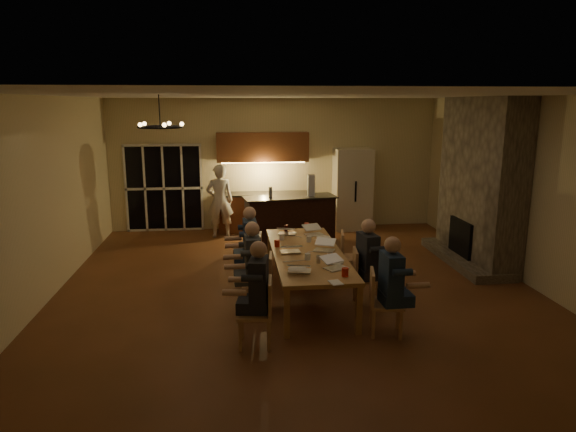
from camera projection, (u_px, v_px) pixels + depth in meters
The scene contains 45 objects.
floor at pixel (297, 290), 8.64m from camera, with size 9.00×9.00×0.00m, color brown.
back_wall at pixel (274, 164), 12.68m from camera, with size 8.00×0.04×3.20m, color beige.
left_wall at pixel (38, 202), 7.86m from camera, with size 0.04×9.00×3.20m, color beige.
right_wall at pixel (532, 192), 8.73m from camera, with size 0.04×9.00×3.20m, color beige.
ceiling at pixel (298, 94), 7.95m from camera, with size 8.00×9.00×0.04m, color white.
french_doors at pixel (164, 188), 12.46m from camera, with size 1.86×0.08×2.10m, color black.
fireplace at pixel (480, 182), 9.86m from camera, with size 0.58×2.50×3.20m, color #72685A.
kitchenette at pixel (263, 182), 12.43m from camera, with size 2.24×0.68×2.40m, color brown, non-canonical shape.
refrigerator at pixel (352, 189), 12.66m from camera, with size 0.90×0.68×2.00m, color beige.
dining_table at pixel (307, 274), 8.32m from camera, with size 1.10×3.11×0.75m, color #AD7945.
bar_island at pixel (290, 221), 11.34m from camera, with size 2.02×0.68×1.08m, color black.
chair_left_near at pixel (255, 313), 6.60m from camera, with size 0.44×0.44×0.89m, color tan, non-canonical shape.
chair_left_mid at pixel (258, 284), 7.66m from camera, with size 0.44×0.44×0.89m, color tan, non-canonical shape.
chair_left_far at pixel (249, 259), 8.85m from camera, with size 0.44×0.44×0.89m, color tan, non-canonical shape.
chair_right_near at pixel (386, 303), 6.92m from camera, with size 0.44×0.44×0.89m, color tan, non-canonical shape.
chair_right_mid at pixel (368, 278), 7.92m from camera, with size 0.44×0.44×0.89m, color tan, non-canonical shape.
chair_right_far at pixel (353, 257), 8.96m from camera, with size 0.44×0.44×0.89m, color tan, non-canonical shape.
person_left_near at pixel (259, 293), 6.61m from camera, with size 0.60×0.60×1.38m, color black, non-canonical shape.
person_right_near at pixel (391, 287), 6.83m from camera, with size 0.60×0.60×1.38m, color navy, non-canonical shape.
person_left_mid at pixel (253, 267), 7.67m from camera, with size 0.60×0.60×1.38m, color #3E4449, non-canonical shape.
person_right_mid at pixel (367, 263), 7.84m from camera, with size 0.60×0.60×1.38m, color black, non-canonical shape.
person_left_far at pixel (250, 246), 8.75m from camera, with size 0.60×0.60×1.38m, color navy, non-canonical shape.
standing_person at pixel (220, 201), 11.92m from camera, with size 0.62×0.41×1.71m, color silver.
chandelier at pixel (160, 127), 7.27m from camera, with size 0.64×0.64×0.03m, color black.
laptop_a at pixel (300, 264), 7.24m from camera, with size 0.32×0.28×0.23m, color silver, non-canonical shape.
laptop_b at pixel (336, 261), 7.36m from camera, with size 0.32×0.28×0.23m, color silver, non-canonical shape.
laptop_c at pixel (290, 245), 8.18m from camera, with size 0.32×0.28×0.23m, color silver, non-canonical shape.
laptop_d at pixel (324, 244), 8.26m from camera, with size 0.32×0.28×0.23m, color silver, non-canonical shape.
laptop_e at pixel (287, 228), 9.32m from camera, with size 0.32×0.28×0.23m, color silver, non-canonical shape.
laptop_f at pixel (314, 229), 9.25m from camera, with size 0.32×0.28×0.23m, color silver, non-canonical shape.
mug_front at pixel (308, 257), 7.79m from camera, with size 0.09×0.09×0.10m, color white.
mug_mid at pixel (309, 239), 8.79m from camera, with size 0.09×0.09×0.10m, color white.
mug_back at pixel (282, 237), 8.92m from camera, with size 0.09×0.09×0.10m, color white.
redcup_near at pixel (345, 272), 7.04m from camera, with size 0.09×0.09×0.12m, color #AD1A0B.
redcup_mid at pixel (277, 243), 8.50m from camera, with size 0.09×0.09×0.12m, color #AD1A0B.
redcup_far at pixel (307, 226), 9.67m from camera, with size 0.10×0.10×0.12m, color #AD1A0B.
can_silver at pixel (318, 259), 7.63m from camera, with size 0.06×0.06×0.12m, color #B2B2B7.
can_cola at pixel (286, 228), 9.52m from camera, with size 0.07×0.07×0.12m, color #3F0F0C.
can_right at pixel (331, 242), 8.55m from camera, with size 0.07×0.07×0.12m, color #B2B2B7.
plate_near at pixel (335, 262), 7.66m from camera, with size 0.27×0.27×0.02m, color white.
plate_left at pixel (297, 269), 7.33m from camera, with size 0.28×0.28×0.02m, color white.
plate_far at pixel (323, 237), 9.07m from camera, with size 0.24×0.24×0.02m, color white.
notepad at pixel (336, 283), 6.79m from camera, with size 0.15×0.21×0.01m, color white.
bar_bottle at pixel (270, 192), 11.03m from camera, with size 0.07×0.07×0.24m, color #99999E.
bar_blender at pixel (311, 185), 11.25m from camera, with size 0.15×0.15×0.47m, color silver.
Camera 1 is at (-1.05, -8.10, 3.08)m, focal length 32.00 mm.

